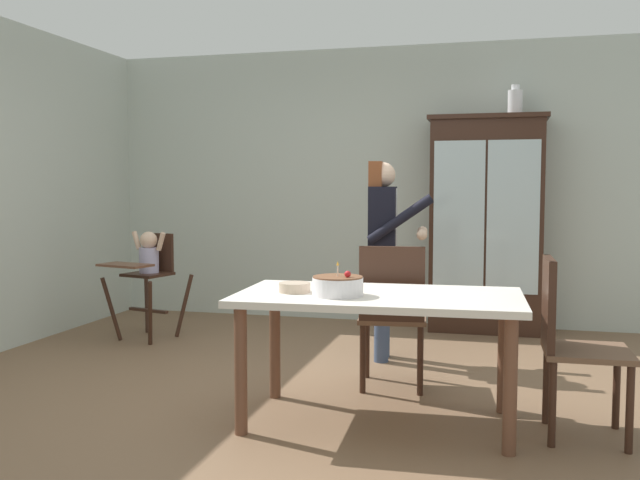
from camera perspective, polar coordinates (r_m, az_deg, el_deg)
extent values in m
plane|color=brown|center=(4.60, -2.58, -12.53)|extent=(6.24, 6.24, 0.00)
cube|color=beige|center=(6.96, 3.77, 4.47)|extent=(5.32, 0.06, 2.70)
cube|color=#382116|center=(6.59, 13.43, 1.07)|extent=(1.00, 0.42, 1.94)
cube|color=#382116|center=(6.61, 13.58, 9.69)|extent=(1.06, 0.48, 0.04)
cube|color=silver|center=(6.38, 11.29, 1.88)|extent=(0.45, 0.01, 1.36)
cube|color=silver|center=(6.37, 15.52, 1.80)|extent=(0.45, 0.01, 1.36)
cube|color=#382116|center=(6.58, 13.44, 1.92)|extent=(0.92, 0.36, 0.02)
cylinder|color=white|center=(6.62, 15.69, 10.77)|extent=(0.13, 0.13, 0.22)
cylinder|color=white|center=(6.64, 15.71, 11.93)|extent=(0.07, 0.07, 0.05)
cylinder|color=#382116|center=(6.33, -16.71, -5.43)|extent=(0.16, 0.12, 0.56)
cylinder|color=#382116|center=(6.03, -13.74, -5.86)|extent=(0.12, 0.16, 0.56)
cylinder|color=#382116|center=(6.64, -14.01, -4.92)|extent=(0.12, 0.16, 0.56)
cylinder|color=#382116|center=(6.36, -11.07, -5.29)|extent=(0.16, 0.12, 0.56)
cube|color=#382116|center=(6.34, -13.88, -5.62)|extent=(0.42, 0.14, 0.02)
cube|color=#382116|center=(6.29, -13.93, -2.74)|extent=(0.41, 0.41, 0.02)
cube|color=#382116|center=(6.39, -13.02, -0.97)|extent=(0.30, 0.10, 0.34)
cube|color=brown|center=(6.08, -15.66, -1.99)|extent=(0.48, 0.34, 0.02)
cylinder|color=#B2ADD1|center=(6.29, -13.83, -1.61)|extent=(0.17, 0.17, 0.22)
sphere|color=beige|center=(6.28, -13.86, 0.00)|extent=(0.15, 0.15, 0.15)
cylinder|color=beige|center=(6.37, -14.79, -0.02)|extent=(0.10, 0.07, 0.17)
cylinder|color=beige|center=(6.19, -12.90, -0.12)|extent=(0.10, 0.07, 0.17)
cylinder|color=#3D4C6B|center=(5.35, 5.06, -5.63)|extent=(0.11, 0.11, 0.82)
cylinder|color=#3D4C6B|center=(5.52, 5.18, -5.33)|extent=(0.11, 0.11, 0.82)
cube|color=black|center=(5.36, 5.17, 1.60)|extent=(0.23, 0.38, 0.52)
cube|color=white|center=(5.35, 6.28, 1.59)|extent=(0.01, 0.06, 0.49)
sphere|color=beige|center=(5.35, 5.19, 5.35)|extent=(0.19, 0.19, 0.19)
cube|color=brown|center=(5.36, 4.59, 4.07)|extent=(0.12, 0.21, 0.44)
cylinder|color=black|center=(5.15, 6.57, 1.67)|extent=(0.50, 0.12, 0.37)
sphere|color=beige|center=(5.15, 8.34, 0.43)|extent=(0.08, 0.08, 0.08)
cylinder|color=black|center=(5.55, 6.75, 1.86)|extent=(0.50, 0.12, 0.37)
sphere|color=beige|center=(5.55, 8.39, 0.71)|extent=(0.08, 0.08, 0.08)
cube|color=silver|center=(3.93, 4.83, -4.69)|extent=(1.62, 0.92, 0.04)
cylinder|color=brown|center=(3.83, -6.51, -10.58)|extent=(0.07, 0.07, 0.70)
cylinder|color=brown|center=(3.65, 15.31, -11.47)|extent=(0.07, 0.07, 0.70)
cylinder|color=brown|center=(4.46, -3.71, -8.42)|extent=(0.07, 0.07, 0.70)
cylinder|color=brown|center=(4.31, 14.80, -9.03)|extent=(0.07, 0.07, 0.70)
cylinder|color=white|center=(3.83, 1.46, -3.84)|extent=(0.28, 0.28, 0.10)
cylinder|color=brown|center=(3.83, 1.46, -3.04)|extent=(0.27, 0.27, 0.01)
cylinder|color=#F2E5CC|center=(3.82, 1.46, -2.54)|extent=(0.01, 0.01, 0.06)
cone|color=yellow|center=(3.82, 1.46, -1.91)|extent=(0.02, 0.02, 0.02)
sphere|color=red|center=(3.78, 2.28, -2.81)|extent=(0.04, 0.04, 0.04)
cylinder|color=#C6AD93|center=(3.96, -2.09, -3.90)|extent=(0.18, 0.18, 0.05)
cylinder|color=#382116|center=(4.93, 8.19, -8.71)|extent=(0.04, 0.04, 0.45)
cylinder|color=#382116|center=(4.94, 3.85, -8.64)|extent=(0.04, 0.04, 0.45)
cylinder|color=#382116|center=(4.57, 8.21, -9.76)|extent=(0.04, 0.04, 0.45)
cylinder|color=#382116|center=(4.58, 3.52, -9.68)|extent=(0.04, 0.04, 0.45)
cube|color=brown|center=(4.70, 5.97, -6.34)|extent=(0.49, 0.49, 0.03)
cube|color=#382116|center=(4.46, 5.90, -3.60)|extent=(0.42, 0.09, 0.48)
cylinder|color=#382116|center=(4.46, 8.35, -3.63)|extent=(0.03, 0.03, 0.48)
cylinder|color=#382116|center=(4.48, 3.47, -3.57)|extent=(0.03, 0.03, 0.48)
cylinder|color=#382116|center=(3.91, 24.03, -12.55)|extent=(0.04, 0.04, 0.45)
cylinder|color=#382116|center=(4.26, 23.11, -11.13)|extent=(0.04, 0.04, 0.45)
cylinder|color=#382116|center=(3.86, 18.49, -12.62)|extent=(0.04, 0.04, 0.45)
cylinder|color=#382116|center=(4.21, 18.04, -11.16)|extent=(0.04, 0.04, 0.45)
cube|color=brown|center=(4.00, 21.01, -8.54)|extent=(0.45, 0.45, 0.03)
cube|color=#382116|center=(3.93, 18.21, -4.90)|extent=(0.05, 0.42, 0.48)
cylinder|color=#382116|center=(3.74, 18.45, -5.36)|extent=(0.03, 0.03, 0.48)
cylinder|color=#382116|center=(4.11, 17.99, -4.48)|extent=(0.03, 0.03, 0.48)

